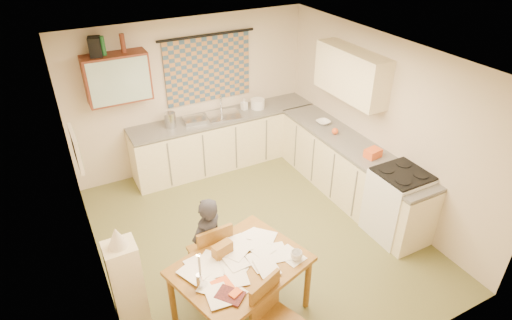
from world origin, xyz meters
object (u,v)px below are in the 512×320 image
dining_table (241,289)px  counter_right (349,170)px  counter_back (229,139)px  person (208,244)px  chair_far (211,263)px  stove (397,204)px  shelf_stand (127,283)px

dining_table → counter_right: bearing=10.6°
counter_back → dining_table: bearing=-112.3°
counter_back → person: (-1.38, -2.47, 0.17)m
counter_back → chair_far: (-1.36, -2.44, -0.16)m
stove → chair_far: stove is taller
stove → dining_table: bearing=-174.0°
stove → shelf_stand: 3.55m
dining_table → shelf_stand: size_ratio=1.46×
counter_right → dining_table: size_ratio=1.92×
counter_back → dining_table: counter_back is taller
stove → person: (-2.59, 0.31, 0.13)m
counter_back → stove: bearing=-66.5°
chair_far → shelf_stand: 1.01m
shelf_stand → dining_table: bearing=-25.3°
counter_back → stove: size_ratio=3.33×
person → shelf_stand: (-0.95, -0.06, -0.10)m
person → shelf_stand: 0.95m
counter_back → chair_far: size_ratio=3.54×
shelf_stand → counter_right: bearing=12.2°
counter_back → shelf_stand: bearing=-132.7°
counter_back → person: bearing=-119.3°
counter_right → shelf_stand: size_ratio=2.80×
chair_far → stove: bearing=170.1°
counter_right → shelf_stand: 3.62m
dining_table → person: (-0.14, 0.57, 0.24)m
chair_far → shelf_stand: size_ratio=0.89×
dining_table → chair_far: chair_far is taller
stove → chair_far: bearing=172.5°
person → shelf_stand: bearing=-22.5°
counter_right → dining_table: bearing=-152.5°
counter_back → shelf_stand: shelf_stand is taller
counter_back → stove: (1.21, -2.78, 0.04)m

